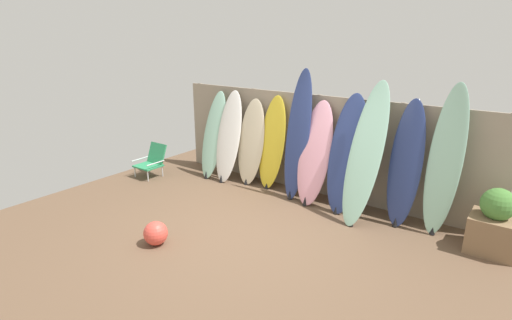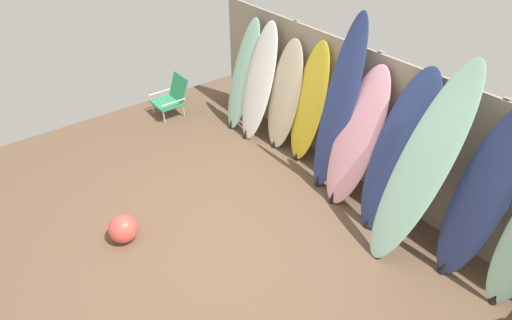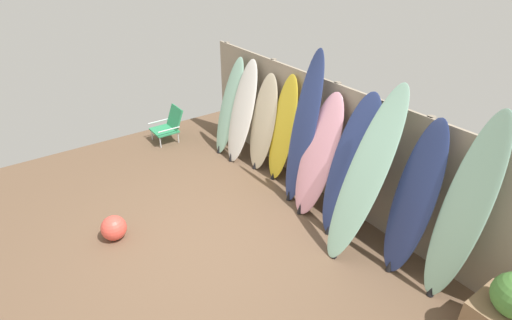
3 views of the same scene
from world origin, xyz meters
name	(u,v)px [view 1 (image 1 of 3)]	position (x,y,z in m)	size (l,w,h in m)	color
ground	(250,232)	(0.00, 0.00, 0.00)	(7.68, 7.68, 0.00)	brown
fence_back	(317,145)	(0.00, 2.01, 0.90)	(6.08, 0.11, 1.80)	gray
surfboard_seafoam_0	(214,135)	(-2.11, 1.58, 0.85)	(0.51, 0.64, 1.73)	#9ED6BC
surfboard_white_1	(229,137)	(-1.72, 1.59, 0.88)	(0.58, 0.68, 1.77)	white
surfboard_cream_2	(251,143)	(-1.25, 1.70, 0.81)	(0.58, 0.43, 1.65)	beige
surfboard_yellow_3	(272,143)	(-0.80, 1.75, 0.87)	(0.62, 0.46, 1.75)	yellow
surfboard_navy_4	(298,136)	(-0.18, 1.62, 1.12)	(0.46, 0.54, 2.27)	navy
surfboard_pink_5	(315,154)	(0.18, 1.60, 0.87)	(0.61, 0.70, 1.75)	pink
surfboard_navy_6	(347,154)	(0.75, 1.62, 0.95)	(0.62, 0.71, 1.92)	navy
surfboard_seafoam_7	(366,154)	(1.13, 1.45, 1.06)	(0.57, 0.92, 2.15)	#9ED6BC
surfboard_navy_8	(406,164)	(1.68, 1.65, 0.95)	(0.50, 0.50, 1.92)	navy
surfboard_seafoam_9	(445,161)	(2.20, 1.72, 1.08)	(0.51, 0.50, 2.19)	#9ED6BC
beach_chair	(152,160)	(-3.14, 0.81, 0.33)	(0.50, 0.56, 0.65)	silver
planter_box	(494,225)	(2.94, 1.50, 0.40)	(0.59, 0.54, 0.90)	#846647
beach_ball	(156,233)	(-0.84, -1.05, 0.17)	(0.34, 0.34, 0.34)	#E54C3F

